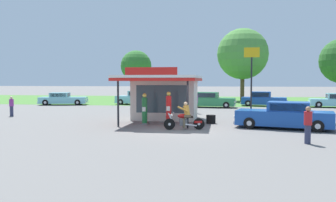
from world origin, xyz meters
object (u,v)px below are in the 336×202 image
Objects in this scene: featured_classic_sedan at (284,116)px; spare_tire_stack at (211,119)px; parked_car_back_row_right at (210,100)px; parked_car_second_row_spare at (263,99)px; roadside_pole_sign at (252,71)px; gas_pump_offside at (169,110)px; parked_car_back_row_left at (335,101)px; bystander_admiring_sedan at (196,102)px; gas_pump_nearside at (145,110)px; parked_car_back_row_far_right at (137,98)px; bystander_leaning_by_kiosk at (11,106)px; parked_car_back_row_centre_right at (63,99)px; motorcycle_with_rider at (185,118)px; bystander_strolling_foreground at (308,124)px.

featured_classic_sedan reaches higher than spare_tire_stack.
parked_car_back_row_right is 6.32m from parked_car_second_row_spare.
parked_car_second_row_spare is at bearing 87.37° from featured_classic_sedan.
roadside_pole_sign is (-2.33, -13.21, 2.77)m from parked_car_second_row_spare.
gas_pump_offside reaches higher than parked_car_back_row_left.
parked_car_back_row_right is at bearing 82.11° from bystander_admiring_sedan.
parked_car_back_row_right is 0.99× the size of parked_car_back_row_left.
gas_pump_nearside is 1.54m from gas_pump_offside.
parked_car_back_row_far_right is 18.83m from spare_tire_stack.
gas_pump_offside is 6.88m from featured_classic_sedan.
bystander_leaning_by_kiosk is at bearing 163.29° from gas_pump_nearside.
roadside_pole_sign is at bearing 49.21° from spare_tire_stack.
parked_car_back_row_left is at bearing 45.50° from gas_pump_nearside.
gas_pump_nearside reaches higher than parked_car_second_row_spare.
featured_classic_sedan is 27.19m from parked_car_back_row_centre_right.
motorcycle_with_rider is 6.79m from bystander_strolling_foreground.
spare_tire_stack is (1.50, -6.72, -0.66)m from bystander_admiring_sedan.
featured_classic_sedan is 1.09× the size of parked_car_back_row_left.
featured_classic_sedan is 9.58× the size of spare_tire_stack.
parked_car_back_row_left is 29.61m from parked_car_back_row_centre_right.
bystander_strolling_foreground is (0.16, -4.89, 0.15)m from featured_classic_sedan.
parked_car_back_row_centre_right is 3.23× the size of bystander_admiring_sedan.
bystander_leaning_by_kiosk is at bearing 172.01° from spare_tire_stack.
bystander_strolling_foreground is (8.55, -5.45, -0.04)m from gas_pump_nearside.
parked_car_back_row_far_right is at bearing 65.75° from bystander_leaning_by_kiosk.
gas_pump_nearside is 0.87× the size of motorcycle_with_rider.
parked_car_second_row_spare is at bearing 80.00° from roadside_pole_sign.
gas_pump_offside is at bearing -154.17° from spare_tire_stack.
spare_tire_stack is (17.37, -14.67, -0.38)m from parked_car_back_row_centre_right.
motorcycle_with_rider is 20.63m from parked_car_second_row_spare.
roadside_pole_sign is at bearing 39.83° from gas_pump_offside.
spare_tire_stack is at bearing 16.87° from gas_pump_nearside.
featured_classic_sedan is at bearing -4.61° from gas_pump_offside.
spare_tire_stack is at bearing -130.79° from roadside_pole_sign.
bystander_strolling_foreground is at bearing -91.67° from parked_car_second_row_spare.
bystander_admiring_sedan is at bearing 102.60° from spare_tire_stack.
bystander_admiring_sedan is at bearing -124.22° from parked_car_second_row_spare.
gas_pump_offside reaches higher than bystander_leaning_by_kiosk.
featured_classic_sedan is 4.90m from bystander_strolling_foreground.
parked_car_second_row_spare is 17.22m from spare_tire_stack.
gas_pump_offside is at bearing -14.82° from bystander_leaning_by_kiosk.
bystander_strolling_foreground is (4.98, -20.32, 0.14)m from parked_car_back_row_right.
gas_pump_nearside is 0.38× the size of parked_car_back_row_right.
featured_classic_sedan is 18.94m from parked_car_back_row_left.
parked_car_back_row_left is 0.93× the size of parked_car_back_row_centre_right.
bystander_leaning_by_kiosk is at bearing -142.69° from parked_car_back_row_right.
bystander_admiring_sedan is (2.62, 7.96, 0.02)m from gas_pump_nearside.
roadside_pole_sign reaches higher than motorcycle_with_rider.
gas_pump_offside reaches higher than bystander_strolling_foreground.
parked_car_back_row_centre_right is (-13.25, 15.91, -0.26)m from gas_pump_nearside.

